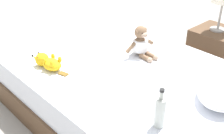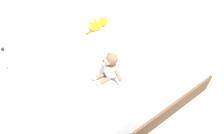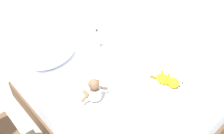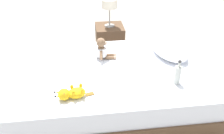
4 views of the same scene
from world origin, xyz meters
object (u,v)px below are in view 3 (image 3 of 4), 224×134
Objects in this scene: bed at (110,100)px; glass_bottle at (97,41)px; pillow at (53,56)px; plush_monkey at (94,91)px; plush_yellow_creature at (168,80)px.

glass_bottle is at bearing 61.16° from bed.
plush_monkey reaches higher than pillow.
pillow is at bearing 168.12° from glass_bottle.
pillow is 2.47× the size of glass_bottle.
pillow is (-0.20, 0.69, 0.27)m from bed.
glass_bottle reaches higher than pillow.
pillow is 1.22m from plush_yellow_creature.
pillow is 0.74m from plush_monkey.
bed is at bearing -73.57° from pillow.
plush_yellow_creature is (0.64, -0.31, -0.05)m from plush_monkey.
bed is 0.73m from glass_bottle.
plush_monkey is at bearing -131.12° from glass_bottle.
pillow is 2.01× the size of plush_monkey.
pillow reaches higher than bed.
glass_bottle is at bearing -11.88° from pillow.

